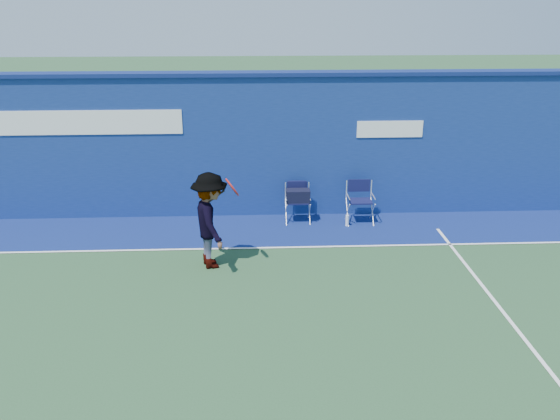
{
  "coord_description": "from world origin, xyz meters",
  "views": [
    {
      "loc": [
        0.72,
        -7.19,
        4.61
      ],
      "look_at": [
        1.17,
        2.6,
        1.0
      ],
      "focal_mm": 38.0,
      "sensor_mm": 36.0,
      "label": 1
    }
  ],
  "objects_px": {
    "directors_chair_right": "(360,210)",
    "water_bottle": "(347,221)",
    "tennis_player": "(210,220)",
    "directors_chair_left": "(298,206)"
  },
  "relations": [
    {
      "from": "water_bottle",
      "to": "directors_chair_left",
      "type": "bearing_deg",
      "value": 162.83
    },
    {
      "from": "directors_chair_right",
      "to": "tennis_player",
      "type": "distance_m",
      "value": 3.65
    },
    {
      "from": "directors_chair_right",
      "to": "water_bottle",
      "type": "xyz_separation_m",
      "value": [
        -0.29,
        -0.21,
        -0.16
      ]
    },
    {
      "from": "water_bottle",
      "to": "tennis_player",
      "type": "height_order",
      "value": "tennis_player"
    },
    {
      "from": "directors_chair_right",
      "to": "tennis_player",
      "type": "height_order",
      "value": "tennis_player"
    },
    {
      "from": "directors_chair_left",
      "to": "tennis_player",
      "type": "height_order",
      "value": "tennis_player"
    },
    {
      "from": "water_bottle",
      "to": "directors_chair_right",
      "type": "bearing_deg",
      "value": 35.28
    },
    {
      "from": "directors_chair_right",
      "to": "directors_chair_left",
      "type": "bearing_deg",
      "value": 175.39
    },
    {
      "from": "directors_chair_right",
      "to": "water_bottle",
      "type": "height_order",
      "value": "directors_chair_right"
    },
    {
      "from": "directors_chair_left",
      "to": "directors_chair_right",
      "type": "bearing_deg",
      "value": -4.61
    }
  ]
}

